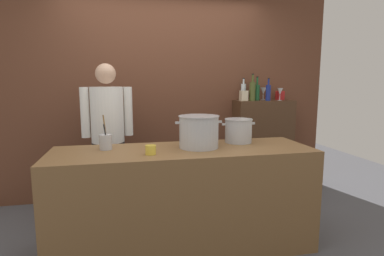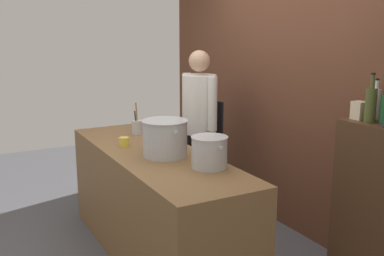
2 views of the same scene
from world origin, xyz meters
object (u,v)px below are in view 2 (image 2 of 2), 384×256
object	(u,v)px
wine_bottle_olive	(371,104)
wine_bottle_clear	(375,103)
utensil_crock	(137,127)
stockpot_small	(209,152)
chef	(200,120)
spice_tin_cream	(359,110)
butter_jar	(124,142)
stockpot_large	(165,138)

from	to	relation	value
wine_bottle_olive	wine_bottle_clear	bearing A→B (deg)	118.03
utensil_crock	wine_bottle_olive	distance (m)	2.07
stockpot_small	utensil_crock	world-z (taller)	utensil_crock
chef	wine_bottle_clear	xyz separation A→B (m)	(1.71, 0.47, 0.38)
wine_bottle_clear	spice_tin_cream	distance (m)	0.13
chef	spice_tin_cream	size ratio (longest dim) A/B	12.98
spice_tin_cream	wine_bottle_clear	bearing A→B (deg)	70.48
stockpot_small	wine_bottle_olive	xyz separation A→B (m)	(0.54, 0.96, 0.35)
wine_bottle_olive	stockpot_small	bearing A→B (deg)	-119.60
chef	butter_jar	xyz separation A→B (m)	(0.38, -0.94, -0.03)
butter_jar	wine_bottle_clear	size ratio (longest dim) A/B	0.30
stockpot_large	wine_bottle_clear	xyz separation A→B (m)	(0.90, 1.24, 0.30)
utensil_crock	butter_jar	xyz separation A→B (m)	(0.36, -0.26, -0.03)
chef	stockpot_large	xyz separation A→B (m)	(0.81, -0.76, 0.08)
stockpot_large	butter_jar	world-z (taller)	stockpot_large
utensil_crock	wine_bottle_olive	xyz separation A→B (m)	(1.76, 1.02, 0.39)
butter_jar	spice_tin_cream	size ratio (longest dim) A/B	0.67
stockpot_small	utensil_crock	distance (m)	1.22
utensil_crock	butter_jar	world-z (taller)	utensil_crock
wine_bottle_olive	spice_tin_cream	xyz separation A→B (m)	(-0.11, 0.02, -0.06)
stockpot_large	stockpot_small	bearing A→B (deg)	19.20
chef	utensil_crock	bearing A→B (deg)	85.38
stockpot_large	wine_bottle_olive	world-z (taller)	wine_bottle_olive
chef	wine_bottle_clear	world-z (taller)	chef
chef	utensil_crock	size ratio (longest dim) A/B	5.58
butter_jar	spice_tin_cream	world-z (taller)	spice_tin_cream
wine_bottle_olive	wine_bottle_clear	distance (m)	0.15
butter_jar	wine_bottle_olive	size ratio (longest dim) A/B	0.25
stockpot_large	butter_jar	bearing A→B (deg)	-158.02
utensil_crock	spice_tin_cream	size ratio (longest dim) A/B	2.33
stockpot_large	stockpot_small	world-z (taller)	stockpot_large
chef	spice_tin_cream	world-z (taller)	chef
stockpot_small	butter_jar	bearing A→B (deg)	-159.37
utensil_crock	wine_bottle_clear	distance (m)	2.08
chef	stockpot_large	size ratio (longest dim) A/B	4.00
chef	wine_bottle_olive	distance (m)	1.85
spice_tin_cream	butter_jar	bearing A→B (deg)	-134.83
butter_jar	spice_tin_cream	distance (m)	1.87
wine_bottle_clear	stockpot_small	bearing A→B (deg)	-113.52
stockpot_small	spice_tin_cream	distance (m)	1.11
spice_tin_cream	chef	bearing A→B (deg)	-167.73
utensil_crock	wine_bottle_clear	world-z (taller)	wine_bottle_clear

